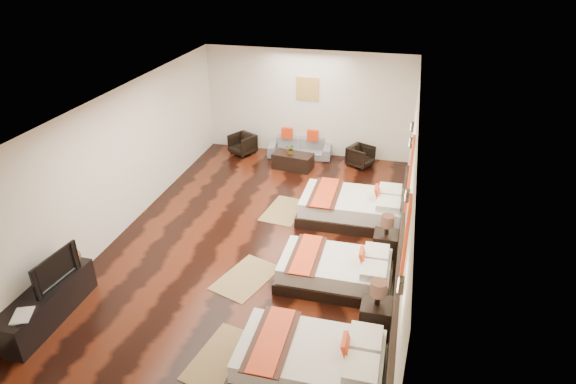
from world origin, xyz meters
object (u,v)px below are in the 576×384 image
(tv_console, at_px, (47,304))
(book, at_px, (13,317))
(tv, at_px, (51,268))
(nightstand_b, at_px, (385,242))
(bed_far, at_px, (353,207))
(armchair_right, at_px, (360,156))
(table_plant, at_px, (291,149))
(coffee_table, at_px, (293,161))
(armchair_left, at_px, (243,144))
(bed_mid, at_px, (336,270))
(figurine, at_px, (69,255))
(nightstand_a, at_px, (376,314))
(bed_near, at_px, (312,361))
(sofa, at_px, (300,148))

(tv_console, height_order, book, book)
(tv, relative_size, book, 2.60)
(nightstand_b, bearing_deg, bed_far, 121.83)
(armchair_right, distance_m, table_plant, 1.82)
(coffee_table, bearing_deg, bed_far, -50.30)
(armchair_left, bearing_deg, tv_console, -67.69)
(bed_mid, xyz_separation_m, coffee_table, (-1.82, 4.41, -0.05))
(bed_far, distance_m, tv, 5.76)
(nightstand_b, bearing_deg, table_plant, 127.75)
(bed_far, distance_m, figurine, 5.48)
(armchair_left, height_order, coffee_table, armchair_left)
(book, height_order, armchair_left, book)
(nightstand_a, relative_size, tv, 1.00)
(nightstand_b, bearing_deg, coffee_table, 127.09)
(figurine, relative_size, coffee_table, 0.36)
(tv, bearing_deg, book, -177.44)
(tv, relative_size, figurine, 2.48)
(armchair_left, height_order, armchair_right, armchair_left)
(bed_near, xyz_separation_m, table_plant, (-1.87, 6.48, 0.28))
(nightstand_b, height_order, figurine, figurine)
(tv, bearing_deg, coffee_table, -14.76)
(bed_near, distance_m, sofa, 7.51)
(bed_far, distance_m, book, 6.39)
(nightstand_b, bearing_deg, armchair_right, 102.91)
(bed_near, xyz_separation_m, bed_far, (0.00, 4.30, 0.02))
(armchair_left, bearing_deg, bed_near, -35.61)
(bed_mid, distance_m, sofa, 5.50)
(bed_far, xyz_separation_m, armchair_left, (-3.38, 2.80, -0.01))
(sofa, distance_m, armchair_left, 1.57)
(coffee_table, bearing_deg, book, -108.72)
(bed_far, relative_size, tv, 2.39)
(bed_mid, distance_m, bed_far, 2.21)
(tv_console, relative_size, coffee_table, 1.80)
(bed_near, height_order, coffee_table, bed_near)
(bed_mid, xyz_separation_m, armchair_left, (-3.38, 5.01, 0.03))
(bed_far, xyz_separation_m, tv, (-4.15, -3.96, 0.53))
(tv_console, bearing_deg, figurine, 90.00)
(book, bearing_deg, coffee_table, 71.28)
(nightstand_a, xyz_separation_m, book, (-4.95, -1.59, 0.25))
(tv, height_order, table_plant, tv)
(tv, distance_m, table_plant, 6.55)
(sofa, distance_m, table_plant, 0.86)
(bed_far, bearing_deg, armchair_right, 93.35)
(nightstand_a, bearing_deg, armchair_right, 98.65)
(bed_far, bearing_deg, book, -131.11)
(bed_near, height_order, nightstand_a, nightstand_a)
(nightstand_a, bearing_deg, coffee_table, 115.40)
(tv_console, distance_m, tv, 0.58)
(armchair_right, bearing_deg, table_plant, 134.13)
(bed_near, bearing_deg, armchair_left, 115.44)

